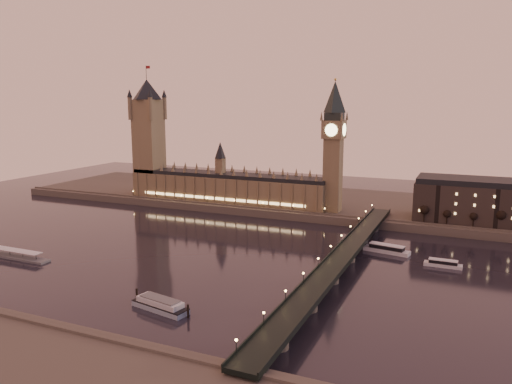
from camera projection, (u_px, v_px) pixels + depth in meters
ground at (197, 251)px, 312.45m from camera, size 700.00×700.00×0.00m
far_embankment at (319, 202)px, 448.71m from camera, size 560.00×130.00×6.00m
palace_of_westminster at (227, 184)px, 433.34m from camera, size 180.00×26.62×52.00m
victoria_tower at (148, 131)px, 456.88m from camera, size 31.68×31.68×118.00m
big_ben at (334, 139)px, 388.56m from camera, size 17.68×17.68×104.00m
westminster_bridge at (340, 262)px, 275.31m from camera, size 13.20×260.00×15.30m
bare_tree_0 at (422, 211)px, 359.18m from camera, size 5.66×5.66×11.50m
bare_tree_1 at (447, 213)px, 352.48m from camera, size 5.66×5.66×11.50m
bare_tree_2 at (473, 216)px, 345.79m from camera, size 5.66×5.66×11.50m
bare_tree_3 at (500, 218)px, 339.09m from camera, size 5.66×5.66×11.50m
cruise_boat_b at (387, 249)px, 309.77m from camera, size 29.07×11.86×5.22m
cruise_boat_c at (443, 264)px, 283.60m from camera, size 20.79×5.97×4.14m
moored_barge at (160, 305)px, 224.86m from camera, size 32.81×13.50×6.12m
pontoon_pier at (17, 256)px, 298.76m from camera, size 44.98×7.50×11.99m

